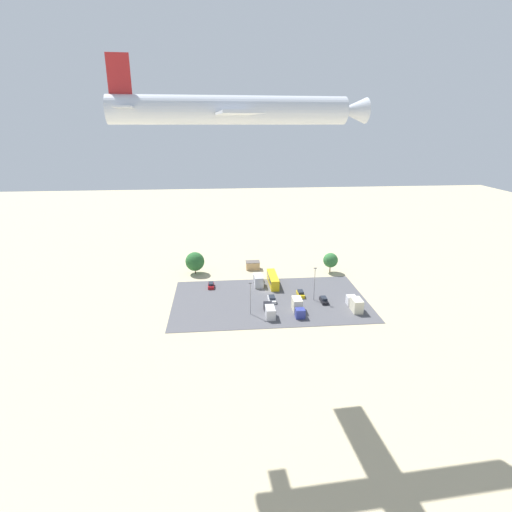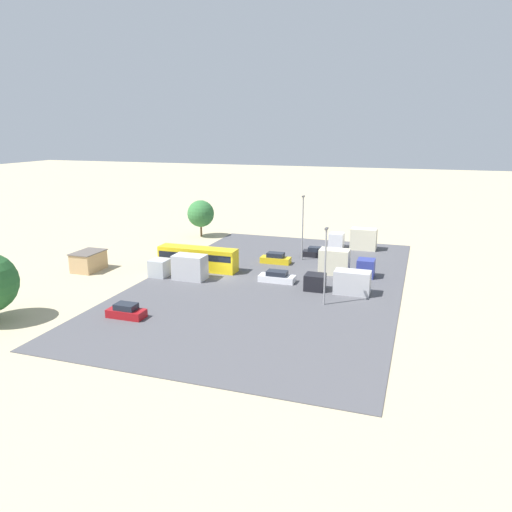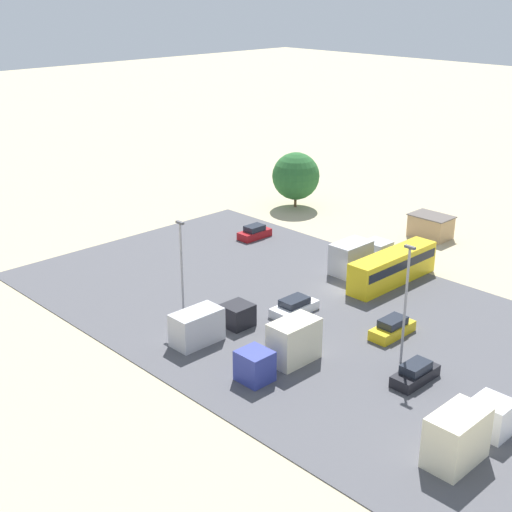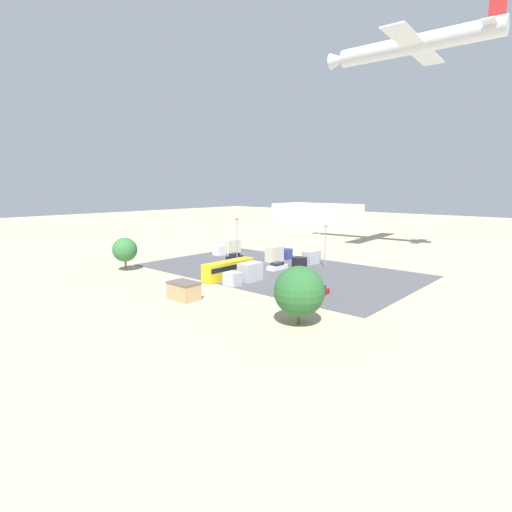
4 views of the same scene
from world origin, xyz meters
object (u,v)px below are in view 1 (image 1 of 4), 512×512
object	(u,v)px
parked_truck_2	(258,280)
parked_car_1	(272,299)
parked_truck_1	(298,307)
parked_car_0	(324,300)
parked_car_2	(300,294)
parked_car_3	(211,285)
shed_building	(253,265)
parked_truck_3	(270,311)
bus	(273,279)
parked_truck_0	(355,304)
airplane	(241,110)

from	to	relation	value
parked_truck_2	parked_car_1	bearing A→B (deg)	-78.11
parked_truck_1	parked_car_0	bearing A→B (deg)	-147.06
parked_car_2	parked_car_3	xyz separation A→B (m)	(26.09, -8.79, -0.03)
shed_building	parked_truck_3	size ratio (longest dim) A/B	0.60
parked_car_3	bus	bearing A→B (deg)	-178.10
parked_truck_3	shed_building	bearing A→B (deg)	92.31
bus	parked_car_1	bearing A→B (deg)	81.13
parked_car_1	parked_car_3	distance (m)	20.82
shed_building	parked_truck_2	distance (m)	14.28
parked_car_3	parked_truck_0	distance (m)	43.32
parked_car_3	parked_truck_0	bearing A→B (deg)	154.26
parked_car_1	parked_car_2	distance (m)	9.22
parked_car_0	parked_car_3	bearing A→B (deg)	-23.34
bus	parked_car_3	size ratio (longest dim) A/B	2.81
bus	parked_truck_1	bearing A→B (deg)	101.52
parked_car_1	parked_truck_1	xyz separation A→B (m)	(-5.95, 7.63, 0.98)
bus	parked_truck_1	size ratio (longest dim) A/B	1.53
bus	parked_car_3	distance (m)	19.25
shed_building	parked_car_0	xyz separation A→B (m)	(-17.63, 28.93, -0.65)
parked_car_1	parked_car_2	size ratio (longest dim) A/B	1.06
parked_car_0	parked_car_2	size ratio (longest dim) A/B	0.96
parked_car_2	parked_truck_1	distance (m)	10.84
shed_building	parked_car_2	size ratio (longest dim) A/B	1.08
bus	parked_truck_0	distance (m)	27.76
parked_truck_2	parked_truck_3	world-z (taller)	parked_truck_2
parked_car_0	parked_truck_1	xyz separation A→B (m)	(8.50, 5.51, 0.95)
shed_building	parked_truck_0	world-z (taller)	parked_truck_0
parked_truck_1	airplane	size ratio (longest dim) A/B	0.18
parked_truck_1	parked_truck_3	distance (m)	7.77
parked_car_0	parked_truck_1	size ratio (longest dim) A/B	0.57
parked_car_2	parked_truck_0	distance (m)	16.38
parked_car_3	parked_truck_2	xyz separation A→B (m)	(-14.66, -0.95, 0.87)
parked_car_2	airplane	size ratio (longest dim) A/B	0.11
parked_truck_0	parked_truck_1	xyz separation A→B (m)	(15.76, 0.41, -0.01)
parked_car_3	parked_car_2	bearing A→B (deg)	161.39
parked_truck_1	parked_truck_2	bearing A→B (deg)	-66.92
parked_car_0	parked_car_3	size ratio (longest dim) A/B	1.05
parked_truck_0	parked_truck_1	size ratio (longest dim) A/B	1.03
parked_car_0	bus	bearing A→B (deg)	-48.81
parked_car_1	parked_car_3	size ratio (longest dim) A/B	1.16
shed_building	parked_truck_1	world-z (taller)	parked_truck_1
parked_car_3	parked_truck_1	bearing A→B (deg)	140.44
parked_car_1	airplane	distance (m)	62.12
parked_truck_0	parked_car_2	bearing A→B (deg)	142.21
bus	parked_truck_2	size ratio (longest dim) A/B	1.46
parked_car_3	airplane	distance (m)	69.16
parked_car_3	parked_truck_3	size ratio (longest dim) A/B	0.51
parked_truck_2	parked_truck_3	bearing A→B (deg)	-87.56
parked_car_1	parked_truck_3	size ratio (longest dim) A/B	0.59
bus	parked_car_0	xyz separation A→B (m)	(-12.55, 14.34, -1.09)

